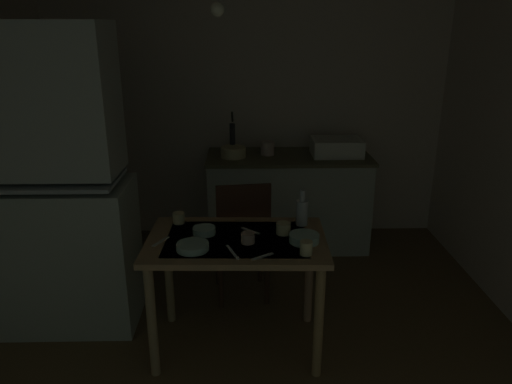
{
  "coord_description": "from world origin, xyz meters",
  "views": [
    {
      "loc": [
        -0.04,
        -2.77,
        1.98
      ],
      "look_at": [
        0.03,
        0.27,
        0.92
      ],
      "focal_mm": 33.99,
      "sensor_mm": 36.0,
      "label": 1
    }
  ],
  "objects_px": {
    "sink_basin": "(336,147)",
    "hand_pump": "(232,136)",
    "hutch_cabinet": "(50,194)",
    "dining_table": "(237,255)",
    "teacup_mint": "(179,218)",
    "serving_bowl_wide": "(193,247)",
    "mixing_bowl_counter": "(233,152)",
    "chair_far_side": "(242,240)",
    "glass_bottle": "(302,211)"
  },
  "relations": [
    {
      "from": "sink_basin",
      "to": "mixing_bowl_counter",
      "type": "distance_m",
      "value": 0.92
    },
    {
      "from": "dining_table",
      "to": "teacup_mint",
      "type": "distance_m",
      "value": 0.48
    },
    {
      "from": "dining_table",
      "to": "chair_far_side",
      "type": "height_order",
      "value": "chair_far_side"
    },
    {
      "from": "glass_bottle",
      "to": "hutch_cabinet",
      "type": "bearing_deg",
      "value": 176.03
    },
    {
      "from": "dining_table",
      "to": "glass_bottle",
      "type": "relative_size",
      "value": 4.7
    },
    {
      "from": "sink_basin",
      "to": "serving_bowl_wide",
      "type": "xyz_separation_m",
      "value": [
        -1.12,
        -1.69,
        -0.16
      ]
    },
    {
      "from": "hutch_cabinet",
      "to": "chair_far_side",
      "type": "xyz_separation_m",
      "value": [
        1.24,
        0.25,
        -0.45
      ]
    },
    {
      "from": "dining_table",
      "to": "glass_bottle",
      "type": "height_order",
      "value": "glass_bottle"
    },
    {
      "from": "hand_pump",
      "to": "dining_table",
      "type": "distance_m",
      "value": 1.64
    },
    {
      "from": "teacup_mint",
      "to": "sink_basin",
      "type": "bearing_deg",
      "value": 45.99
    },
    {
      "from": "hand_pump",
      "to": "hutch_cabinet",
      "type": "bearing_deg",
      "value": -132.07
    },
    {
      "from": "sink_basin",
      "to": "teacup_mint",
      "type": "xyz_separation_m",
      "value": [
        -1.25,
        -1.3,
        -0.15
      ]
    },
    {
      "from": "hand_pump",
      "to": "chair_far_side",
      "type": "xyz_separation_m",
      "value": [
        0.09,
        -1.03,
        -0.54
      ]
    },
    {
      "from": "teacup_mint",
      "to": "mixing_bowl_counter",
      "type": "bearing_deg",
      "value": 75.22
    },
    {
      "from": "sink_basin",
      "to": "dining_table",
      "type": "distance_m",
      "value": 1.8
    },
    {
      "from": "hand_pump",
      "to": "serving_bowl_wide",
      "type": "bearing_deg",
      "value": -96.26
    },
    {
      "from": "mixing_bowl_counter",
      "to": "teacup_mint",
      "type": "bearing_deg",
      "value": -104.78
    },
    {
      "from": "dining_table",
      "to": "teacup_mint",
      "type": "relative_size",
      "value": 14.25
    },
    {
      "from": "hutch_cabinet",
      "to": "mixing_bowl_counter",
      "type": "relative_size",
      "value": 9.08
    },
    {
      "from": "sink_basin",
      "to": "hand_pump",
      "type": "relative_size",
      "value": 1.13
    },
    {
      "from": "hutch_cabinet",
      "to": "sink_basin",
      "type": "height_order",
      "value": "hutch_cabinet"
    },
    {
      "from": "sink_basin",
      "to": "hand_pump",
      "type": "height_order",
      "value": "hand_pump"
    },
    {
      "from": "hutch_cabinet",
      "to": "chair_far_side",
      "type": "relative_size",
      "value": 2.11
    },
    {
      "from": "hutch_cabinet",
      "to": "glass_bottle",
      "type": "height_order",
      "value": "hutch_cabinet"
    },
    {
      "from": "hand_pump",
      "to": "mixing_bowl_counter",
      "type": "distance_m",
      "value": 0.16
    },
    {
      "from": "hand_pump",
      "to": "mixing_bowl_counter",
      "type": "relative_size",
      "value": 1.77
    },
    {
      "from": "serving_bowl_wide",
      "to": "teacup_mint",
      "type": "distance_m",
      "value": 0.42
    },
    {
      "from": "hand_pump",
      "to": "glass_bottle",
      "type": "xyz_separation_m",
      "value": [
        0.47,
        -1.39,
        -0.18
      ]
    },
    {
      "from": "hutch_cabinet",
      "to": "mixing_bowl_counter",
      "type": "height_order",
      "value": "hutch_cabinet"
    },
    {
      "from": "chair_far_side",
      "to": "teacup_mint",
      "type": "distance_m",
      "value": 0.6
    },
    {
      "from": "sink_basin",
      "to": "hand_pump",
      "type": "xyz_separation_m",
      "value": [
        -0.93,
        0.05,
        0.09
      ]
    },
    {
      "from": "mixing_bowl_counter",
      "to": "glass_bottle",
      "type": "distance_m",
      "value": 1.37
    },
    {
      "from": "glass_bottle",
      "to": "teacup_mint",
      "type": "bearing_deg",
      "value": 176.72
    },
    {
      "from": "hutch_cabinet",
      "to": "hand_pump",
      "type": "xyz_separation_m",
      "value": [
        1.15,
        1.27,
        0.09
      ]
    },
    {
      "from": "serving_bowl_wide",
      "to": "hutch_cabinet",
      "type": "bearing_deg",
      "value": 154.13
    },
    {
      "from": "dining_table",
      "to": "serving_bowl_wide",
      "type": "relative_size",
      "value": 5.89
    },
    {
      "from": "hutch_cabinet",
      "to": "sink_basin",
      "type": "relative_size",
      "value": 4.55
    },
    {
      "from": "hand_pump",
      "to": "teacup_mint",
      "type": "bearing_deg",
      "value": -103.42
    },
    {
      "from": "serving_bowl_wide",
      "to": "teacup_mint",
      "type": "height_order",
      "value": "teacup_mint"
    },
    {
      "from": "teacup_mint",
      "to": "chair_far_side",
      "type": "bearing_deg",
      "value": 37.54
    },
    {
      "from": "dining_table",
      "to": "glass_bottle",
      "type": "xyz_separation_m",
      "value": [
        0.42,
        0.21,
        0.2
      ]
    },
    {
      "from": "chair_far_side",
      "to": "teacup_mint",
      "type": "height_order",
      "value": "chair_far_side"
    },
    {
      "from": "teacup_mint",
      "to": "hutch_cabinet",
      "type": "bearing_deg",
      "value": 175.38
    },
    {
      "from": "dining_table",
      "to": "teacup_mint",
      "type": "xyz_separation_m",
      "value": [
        -0.38,
        0.25,
        0.15
      ]
    },
    {
      "from": "sink_basin",
      "to": "teacup_mint",
      "type": "relative_size",
      "value": 5.72
    },
    {
      "from": "hutch_cabinet",
      "to": "serving_bowl_wide",
      "type": "distance_m",
      "value": 1.08
    },
    {
      "from": "hand_pump",
      "to": "teacup_mint",
      "type": "relative_size",
      "value": 5.06
    },
    {
      "from": "hutch_cabinet",
      "to": "dining_table",
      "type": "distance_m",
      "value": 1.28
    },
    {
      "from": "sink_basin",
      "to": "teacup_mint",
      "type": "height_order",
      "value": "sink_basin"
    },
    {
      "from": "hutch_cabinet",
      "to": "teacup_mint",
      "type": "distance_m",
      "value": 0.84
    }
  ]
}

